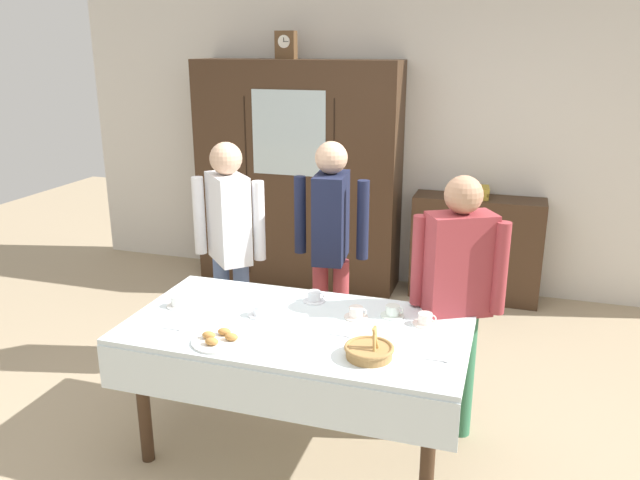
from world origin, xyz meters
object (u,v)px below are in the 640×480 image
Objects in this scene: tea_cup_mid_left at (425,319)px; bookshelf_low at (476,248)px; tea_cup_center at (178,302)px; wall_cabinet at (298,175)px; mantel_clock at (286,45)px; spoon_far_left at (176,330)px; tea_cup_near_right at (260,311)px; dining_table at (295,344)px; tea_cup_mid_right at (356,313)px; person_near_right_end at (229,235)px; book_stack at (480,192)px; tea_cup_back_edge at (393,312)px; person_by_cabinet at (331,234)px; pastry_plate at (220,339)px; spoon_mid_right at (343,336)px; bread_basket at (369,351)px; tea_cup_far_left at (314,297)px; spoon_front_edge at (441,361)px; person_behind_table_right at (457,284)px.

bookshelf_low is at bearing 87.34° from tea_cup_mid_left.
tea_cup_mid_left and tea_cup_center have the same top height.
tea_cup_center is at bearing -86.02° from wall_cabinet.
mantel_clock reaches higher than spoon_far_left.
bookshelf_low is 8.66× the size of tea_cup_near_right.
dining_table is at bearing -3.91° from tea_cup_center.
wall_cabinet is 15.98× the size of tea_cup_mid_right.
person_near_right_end is at bearing 93.38° from tea_cup_center.
book_stack reaches higher than tea_cup_back_edge.
person_near_right_end is (-1.53, -1.81, 0.51)m from bookshelf_low.
wall_cabinet is 1.30× the size of person_by_cabinet.
person_near_right_end reaches higher than tea_cup_mid_right.
pastry_plate is 0.62m from spoon_mid_right.
spoon_mid_right is at bearing -100.38° from book_stack.
bread_basket reaches higher than tea_cup_center.
person_by_cabinet is (-0.11, 0.70, 0.17)m from tea_cup_far_left.
bread_basket is (-0.01, -0.50, 0.01)m from tea_cup_back_edge.
spoon_front_edge is at bearing -54.18° from tea_cup_back_edge.
bookshelf_low is 8.66× the size of tea_cup_far_left.
person_by_cabinet is (0.88, -1.54, -1.23)m from mantel_clock.
spoon_front_edge is at bearing -71.56° from tea_cup_mid_left.
person_near_right_end is at bearing 166.80° from person_behind_table_right.
wall_cabinet is at bearing 96.49° from spoon_far_left.
person_behind_table_right reaches higher than tea_cup_near_right.
spoon_far_left is 0.08× the size of person_behind_table_right.
mantel_clock is 2.15m from person_by_cabinet.
person_near_right_end reaches higher than pastry_plate.
pastry_plate is (-0.75, -0.07, -0.02)m from bread_basket.
pastry_plate is at bearing -11.10° from spoon_far_left.
tea_cup_center reaches higher than spoon_front_edge.
mantel_clock is at bearing 103.61° from pastry_plate.
spoon_far_left is (-0.35, -0.30, -0.02)m from tea_cup_near_right.
wall_cabinet is 2.89m from spoon_mid_right.
bookshelf_low is 2.74m from spoon_mid_right.
tea_cup_back_edge is (1.36, -2.30, -0.23)m from wall_cabinet.
book_stack reaches higher than spoon_mid_right.
spoon_mid_right is (0.27, -0.03, 0.11)m from dining_table.
tea_cup_mid_right is 1.23m from person_near_right_end.
spoon_far_left is at bearing -153.19° from tea_cup_mid_right.
person_near_right_end reaches higher than dining_table.
person_near_right_end reaches higher than bookshelf_low.
bread_basket is 0.16× the size of person_behind_table_right.
tea_cup_mid_left is at bearing -92.66° from bookshelf_low.
book_stack is (1.66, 0.05, -0.06)m from wall_cabinet.
tea_cup_mid_right reaches higher than spoon_front_edge.
tea_cup_far_left is at bearing 23.00° from tea_cup_center.
wall_cabinet is at bearing 114.07° from spoon_mid_right.
wall_cabinet is 9.31× the size of book_stack.
tea_cup_mid_left is 0.67m from tea_cup_far_left.
person_behind_table_right is (0.02, -2.17, -0.04)m from book_stack.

